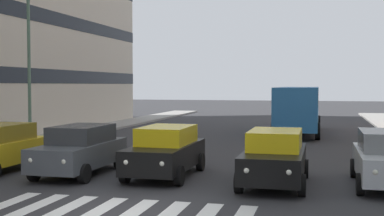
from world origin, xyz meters
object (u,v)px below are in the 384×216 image
Objects in this scene: car_2 at (166,151)px; street_lamp_right at (38,51)px; bus_behind_traffic at (298,105)px; car_3 at (80,149)px; car_1 at (275,157)px.

street_lamp_right reaches higher than car_2.
street_lamp_right reaches higher than bus_behind_traffic.
bus_behind_traffic is (-3.77, -16.83, 0.97)m from car_2.
bus_behind_traffic is at bearing -102.64° from car_2.
bus_behind_traffic is at bearing -140.02° from street_lamp_right.
car_2 is at bearing -173.25° from car_3.
car_1 is 1.00× the size of car_3.
car_2 is 3.07m from car_3.
car_1 is at bearing 178.24° from car_3.
car_3 is at bearing 68.35° from bus_behind_traffic.
street_lamp_right reaches higher than car_3.
bus_behind_traffic is at bearing -111.65° from car_3.
street_lamp_right is at bearing -49.65° from car_3.
car_1 is 1.00× the size of car_2.
car_3 is (3.05, 0.36, 0.00)m from car_2.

